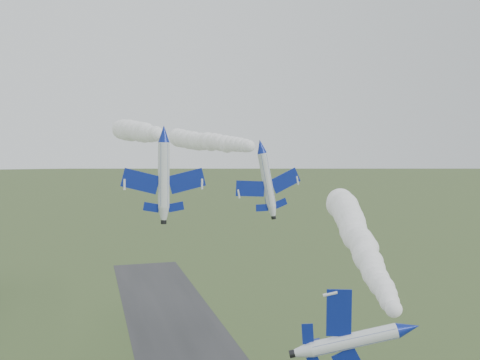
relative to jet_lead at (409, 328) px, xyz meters
name	(u,v)px	position (x,y,z in m)	size (l,w,h in m)	color
jet_lead	(409,328)	(0.00, 0.00, 0.00)	(6.57, 12.35, 10.15)	silver
smoke_trail_jet_lead	(358,237)	(12.25, 32.40, 2.56)	(5.83, 63.86, 5.83)	silver
jet_pair_left	(164,133)	(-19.08, 27.48, 18.73)	(10.89, 13.10, 3.22)	silver
smoke_trail_jet_pair_left	(136,131)	(-19.40, 64.97, 19.80)	(4.94, 68.22, 4.94)	silver
jet_pair_right	(261,146)	(-5.64, 27.47, 17.06)	(9.35, 11.43, 3.20)	silver
smoke_trail_jet_pair_right	(203,141)	(-5.83, 65.26, 17.91)	(4.69, 70.09, 4.69)	silver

